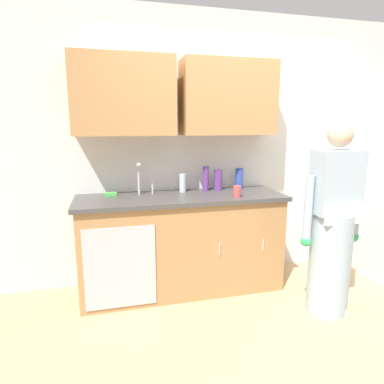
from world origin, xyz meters
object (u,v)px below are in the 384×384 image
object	(u,v)px
person_at_sink	(332,235)
bottle_soap	(218,180)
bottle_cleaner_spray	(239,179)
bottle_water_tall	(206,179)
sponge	(111,194)
bottle_dish_liquid	(183,183)
cup_by_sink	(237,191)
sink	(145,199)

from	to	relation	value
person_at_sink	bottle_soap	world-z (taller)	person_at_sink
person_at_sink	bottle_cleaner_spray	world-z (taller)	person_at_sink
bottle_soap	bottle_water_tall	bearing A→B (deg)	-177.57
bottle_cleaner_spray	sponge	size ratio (longest dim) A/B	1.94
bottle_soap	bottle_water_tall	world-z (taller)	bottle_water_tall
bottle_dish_liquid	person_at_sink	bearing A→B (deg)	-39.30
bottle_dish_liquid	bottle_water_tall	world-z (taller)	bottle_water_tall
bottle_soap	sponge	world-z (taller)	bottle_soap
bottle_dish_liquid	cup_by_sink	xyz separation A→B (m)	(0.43, -0.36, -0.04)
cup_by_sink	sponge	world-z (taller)	cup_by_sink
bottle_water_tall	sponge	bearing A→B (deg)	-179.53
bottle_dish_liquid	bottle_soap	bearing A→B (deg)	0.25
bottle_dish_liquid	bottle_soap	distance (m)	0.37
sink	sponge	size ratio (longest dim) A/B	4.55
bottle_dish_liquid	bottle_water_tall	bearing A→B (deg)	-0.96
sink	bottle_dish_liquid	xyz separation A→B (m)	(0.39, 0.16, 0.11)
bottle_dish_liquid	sponge	bearing A→B (deg)	-179.05
bottle_water_tall	cup_by_sink	distance (m)	0.41
bottle_water_tall	cup_by_sink	size ratio (longest dim) A/B	2.36
bottle_cleaner_spray	person_at_sink	bearing A→B (deg)	-62.57
sponge	bottle_cleaner_spray	bearing A→B (deg)	1.57
bottle_cleaner_spray	cup_by_sink	world-z (taller)	bottle_cleaner_spray
cup_by_sink	bottle_water_tall	bearing A→B (deg)	118.72
sink	cup_by_sink	xyz separation A→B (m)	(0.83, -0.20, 0.07)
bottle_cleaner_spray	bottle_dish_liquid	xyz separation A→B (m)	(-0.61, -0.02, -0.01)
sponge	bottle_water_tall	bearing A→B (deg)	0.47
bottle_soap	sponge	distance (m)	1.07
bottle_cleaner_spray	sponge	distance (m)	1.31
person_at_sink	sponge	bearing A→B (deg)	153.85
person_at_sink	cup_by_sink	world-z (taller)	person_at_sink
bottle_water_tall	cup_by_sink	bearing A→B (deg)	-61.28
bottle_soap	sponge	xyz separation A→B (m)	(-1.07, -0.01, -0.09)
bottle_soap	cup_by_sink	world-z (taller)	bottle_soap
cup_by_sink	bottle_dish_liquid	bearing A→B (deg)	140.18
person_at_sink	bottle_water_tall	distance (m)	1.28
person_at_sink	bottle_dish_liquid	xyz separation A→B (m)	(-1.08, 0.89, 0.34)
bottle_cleaner_spray	bottle_soap	size ratio (longest dim) A/B	1.03
bottle_dish_liquid	sink	bearing A→B (deg)	-157.62
bottle_dish_liquid	sponge	size ratio (longest dim) A/B	1.69
cup_by_sink	sponge	distance (m)	1.19
sink	bottle_water_tall	world-z (taller)	sink
bottle_dish_liquid	bottle_soap	size ratio (longest dim) A/B	0.89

